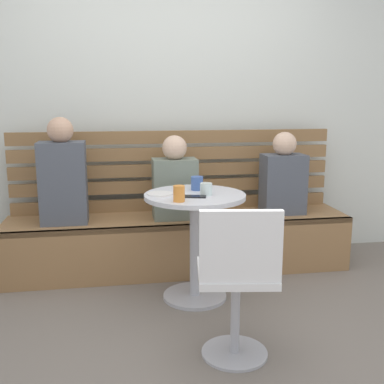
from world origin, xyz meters
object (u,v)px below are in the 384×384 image
(cup_mug_blue, at_px, (197,183))
(phone_on_table, at_px, (195,196))
(cafe_table, at_px, (195,226))
(person_adult, at_px, (63,176))
(cup_glass_short, at_px, (206,189))
(person_child_middle, at_px, (175,182))
(cup_tumbler_orange, at_px, (179,194))
(booth_bench, at_px, (179,243))
(white_chair, at_px, (237,278))
(person_child_left, at_px, (283,178))
(plate_small, at_px, (160,194))

(cup_mug_blue, height_order, phone_on_table, cup_mug_blue)
(cafe_table, distance_m, person_adult, 1.08)
(cup_glass_short, bearing_deg, person_child_middle, 103.20)
(cup_glass_short, bearing_deg, phone_on_table, -147.02)
(cup_mug_blue, xyz_separation_m, cup_tumbler_orange, (-0.17, -0.34, 0.00))
(booth_bench, distance_m, person_child_middle, 0.51)
(cup_glass_short, bearing_deg, cafe_table, 145.54)
(white_chair, relative_size, cup_mug_blue, 8.95)
(person_child_left, distance_m, person_child_middle, 0.89)
(booth_bench, height_order, person_child_middle, person_child_middle)
(booth_bench, distance_m, plate_small, 0.78)
(booth_bench, bearing_deg, cup_glass_short, -80.53)
(phone_on_table, bearing_deg, person_child_left, -38.64)
(booth_bench, xyz_separation_m, white_chair, (0.11, -1.37, 0.24))
(plate_small, bearing_deg, cup_mug_blue, 23.97)
(booth_bench, bearing_deg, cup_mug_blue, -80.68)
(cafe_table, bearing_deg, cup_mug_blue, 74.02)
(phone_on_table, bearing_deg, person_child_middle, 18.67)
(cafe_table, height_order, cup_tumbler_orange, cup_tumbler_orange)
(cup_glass_short, bearing_deg, white_chair, -88.92)
(booth_bench, distance_m, cup_mug_blue, 0.71)
(person_adult, bearing_deg, cup_glass_short, -30.26)
(cafe_table, xyz_separation_m, person_child_middle, (-0.07, 0.53, 0.21))
(cafe_table, relative_size, person_adult, 0.93)
(person_adult, bearing_deg, cafe_table, -29.93)
(booth_bench, bearing_deg, white_chair, -85.21)
(person_child_left, xyz_separation_m, cup_tumbler_orange, (-0.95, -0.75, 0.06))
(booth_bench, xyz_separation_m, cup_tumbler_orange, (-0.10, -0.76, 0.57))
(person_adult, height_order, cup_glass_short, person_adult)
(cup_tumbler_orange, bearing_deg, person_child_left, 38.18)
(phone_on_table, bearing_deg, cafe_table, 5.35)
(cafe_table, relative_size, plate_small, 4.35)
(person_child_left, relative_size, phone_on_table, 4.73)
(cup_glass_short, distance_m, cup_mug_blue, 0.18)
(cup_mug_blue, bearing_deg, booth_bench, 99.32)
(person_adult, bearing_deg, cup_tumbler_orange, -43.48)
(cafe_table, relative_size, cup_tumbler_orange, 7.40)
(booth_bench, bearing_deg, phone_on_table, -88.34)
(person_child_left, height_order, cup_glass_short, person_child_left)
(person_adult, bearing_deg, white_chair, -53.52)
(booth_bench, height_order, phone_on_table, phone_on_table)
(plate_small, bearing_deg, person_child_middle, 72.49)
(cup_glass_short, distance_m, phone_on_table, 0.10)
(person_adult, distance_m, cup_mug_blue, 1.02)
(person_adult, relative_size, cup_mug_blue, 8.35)
(cup_glass_short, height_order, cup_mug_blue, cup_mug_blue)
(booth_bench, distance_m, cup_glass_short, 0.83)
(cafe_table, bearing_deg, phone_on_table, -98.47)
(person_child_left, bearing_deg, person_child_middle, -179.13)
(white_chair, bearing_deg, person_child_left, 61.44)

